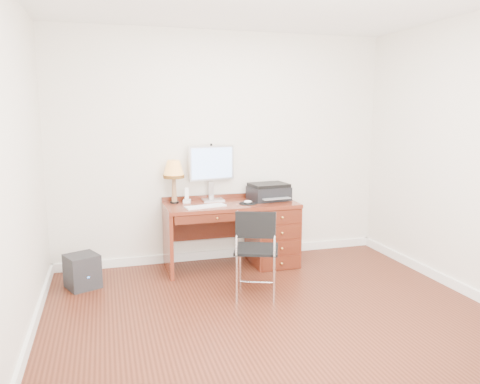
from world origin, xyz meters
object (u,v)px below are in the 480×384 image
object	(u,v)px
leg_lamp	(174,172)
chair	(259,244)
monitor	(212,166)
phone	(187,198)
desk	(257,230)
printer	(269,192)
equipment_box	(82,271)

from	to	relation	value
leg_lamp	chair	bearing A→B (deg)	-61.26
monitor	phone	size ratio (longest dim) A/B	3.66
desk	phone	size ratio (longest dim) A/B	8.57
desk	phone	bearing A→B (deg)	169.33
printer	chair	size ratio (longest dim) A/B	0.55
leg_lamp	chair	world-z (taller)	leg_lamp
monitor	leg_lamp	world-z (taller)	monitor
monitor	leg_lamp	bearing A→B (deg)	175.22
phone	chair	bearing A→B (deg)	-49.27
leg_lamp	desk	bearing A→B (deg)	-10.43
desk	leg_lamp	distance (m)	1.18
leg_lamp	phone	world-z (taller)	leg_lamp
printer	phone	xyz separation A→B (m)	(-0.96, 0.09, -0.05)
leg_lamp	equipment_box	distance (m)	1.44
monitor	phone	xyz separation A→B (m)	(-0.31, -0.07, -0.35)
desk	phone	xyz separation A→B (m)	(-0.80, 0.15, 0.39)
desk	equipment_box	world-z (taller)	desk
leg_lamp	phone	xyz separation A→B (m)	(0.14, -0.02, -0.31)
monitor	phone	bearing A→B (deg)	-178.02
printer	leg_lamp	distance (m)	1.14
leg_lamp	phone	distance (m)	0.34
phone	chair	world-z (taller)	phone
equipment_box	leg_lamp	bearing A→B (deg)	-2.48
chair	printer	bearing A→B (deg)	86.98
leg_lamp	monitor	bearing A→B (deg)	6.47
monitor	printer	world-z (taller)	monitor
phone	desk	bearing A→B (deg)	6.57
desk	printer	world-z (taller)	printer
desk	monitor	distance (m)	0.91
desk	printer	xyz separation A→B (m)	(0.16, 0.06, 0.43)
printer	phone	size ratio (longest dim) A/B	2.75
chair	leg_lamp	bearing A→B (deg)	140.03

